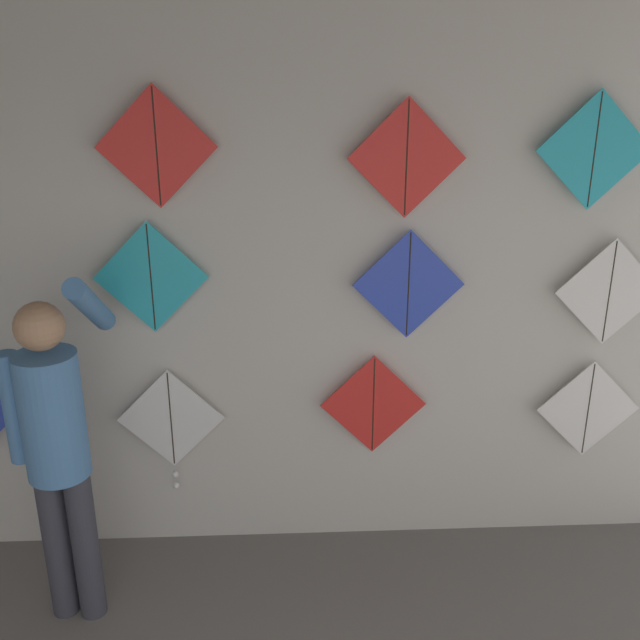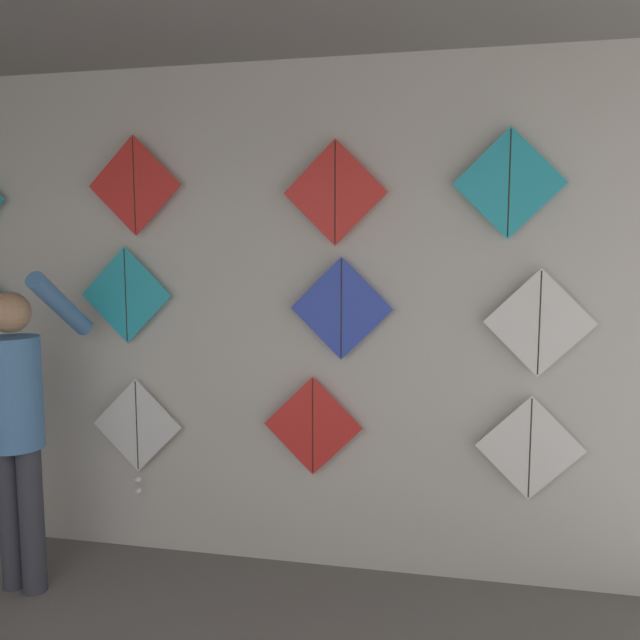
# 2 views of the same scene
# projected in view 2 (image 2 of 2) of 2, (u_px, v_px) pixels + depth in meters

# --- Properties ---
(back_panel) EXTENTS (5.94, 0.06, 2.80)m
(back_panel) POSITION_uv_depth(u_px,v_px,m) (228.00, 320.00, 3.55)
(back_panel) COLOR beige
(back_panel) RESTS_ON ground
(shopkeeper) EXTENTS (0.43, 0.57, 1.69)m
(shopkeeper) POSITION_uv_depth(u_px,v_px,m) (17.00, 414.00, 3.23)
(shopkeeper) COLOR #383842
(shopkeeper) RESTS_ON ground
(kite_1) EXTENTS (0.55, 0.04, 0.69)m
(kite_1) POSITION_uv_depth(u_px,v_px,m) (137.00, 430.00, 3.64)
(kite_1) COLOR white
(kite_2) EXTENTS (0.55, 0.01, 0.55)m
(kite_2) POSITION_uv_depth(u_px,v_px,m) (313.00, 426.00, 3.43)
(kite_2) COLOR red
(kite_3) EXTENTS (0.55, 0.01, 0.55)m
(kite_3) POSITION_uv_depth(u_px,v_px,m) (530.00, 448.00, 3.21)
(kite_3) COLOR white
(kite_5) EXTENTS (0.55, 0.01, 0.55)m
(kite_5) POSITION_uv_depth(u_px,v_px,m) (126.00, 295.00, 3.56)
(kite_5) COLOR #28B2C6
(kite_6) EXTENTS (0.55, 0.01, 0.55)m
(kite_6) POSITION_uv_depth(u_px,v_px,m) (341.00, 309.00, 3.32)
(kite_6) COLOR blue
(kite_7) EXTENTS (0.55, 0.01, 0.55)m
(kite_7) POSITION_uv_depth(u_px,v_px,m) (539.00, 323.00, 3.13)
(kite_7) COLOR white
(kite_9) EXTENTS (0.55, 0.01, 0.55)m
(kite_9) POSITION_uv_depth(u_px,v_px,m) (134.00, 186.00, 3.47)
(kite_9) COLOR red
(kite_10) EXTENTS (0.55, 0.01, 0.55)m
(kite_10) POSITION_uv_depth(u_px,v_px,m) (335.00, 193.00, 3.26)
(kite_10) COLOR red
(kite_11) EXTENTS (0.55, 0.01, 0.55)m
(kite_11) POSITION_uv_depth(u_px,v_px,m) (509.00, 183.00, 3.09)
(kite_11) COLOR #28B2C6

